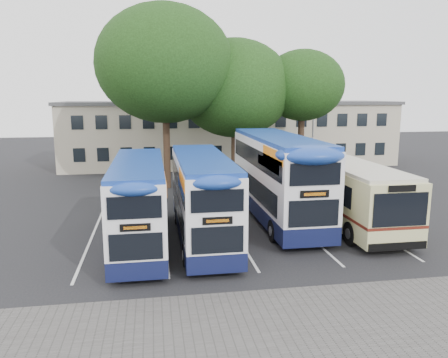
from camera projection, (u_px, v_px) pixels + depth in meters
name	position (u px, v px, depth m)	size (l,w,h in m)	color
ground	(345.00, 262.00, 18.02)	(120.00, 120.00, 0.00)	black
paving_strip	(354.00, 329.00, 12.85)	(40.00, 6.00, 0.01)	#595654
bay_lines	(233.00, 230.00, 22.27)	(14.12, 11.00, 0.01)	silver
depot_building	(230.00, 132.00, 43.58)	(32.40, 8.40, 6.20)	#BEB499
lamp_post	(314.00, 116.00, 37.37)	(0.25, 1.05, 9.06)	gray
tree_left	(165.00, 64.00, 30.99)	(9.84, 9.84, 13.16)	black
tree_mid	(235.00, 89.00, 33.71)	(8.87, 8.87, 11.09)	black
tree_right	(303.00, 86.00, 33.84)	(6.46, 6.46, 10.29)	black
bus_dd_left	(139.00, 199.00, 19.78)	(2.28, 9.39, 3.91)	#10153C
bus_dd_mid	(202.00, 194.00, 20.50)	(2.35, 9.68, 4.03)	#10153C
bus_dd_right	(277.00, 174.00, 23.86)	(2.71, 11.16, 4.65)	#10153C
bus_single	(343.00, 187.00, 23.68)	(2.83, 11.12, 3.32)	#CFCB8A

